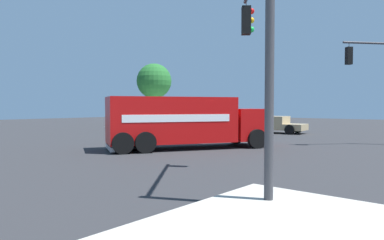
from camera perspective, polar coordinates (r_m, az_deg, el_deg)
name	(u,v)px	position (r m, az deg, el deg)	size (l,w,h in m)	color
ground_plane	(207,146)	(19.46, 2.45, -4.24)	(100.00, 100.00, 0.00)	#2B2B2D
sidewalk_corner_near	(186,126)	(37.93, -0.97, -1.01)	(12.10, 12.10, 0.14)	#B2ADA0
delivery_truck	(185,121)	(18.45, -1.08, -0.21)	(8.55, 6.48, 2.65)	red
traffic_light_primary	(259,33)	(9.66, 10.71, 13.58)	(3.97, 3.17, 5.94)	#38383D
pickup_tan	(274,124)	(30.10, 12.99, -0.64)	(2.69, 5.38, 1.38)	tan
pedestrian_near_corner	(222,116)	(39.34, 4.90, 0.57)	(0.41, 0.39, 1.65)	navy
picket_fence_run	(149,120)	(41.96, -6.92, 0.03)	(7.48, 0.05, 0.95)	silver
shade_tree_near	(154,81)	(41.81, -6.10, 6.21)	(4.04, 4.04, 7.03)	brown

